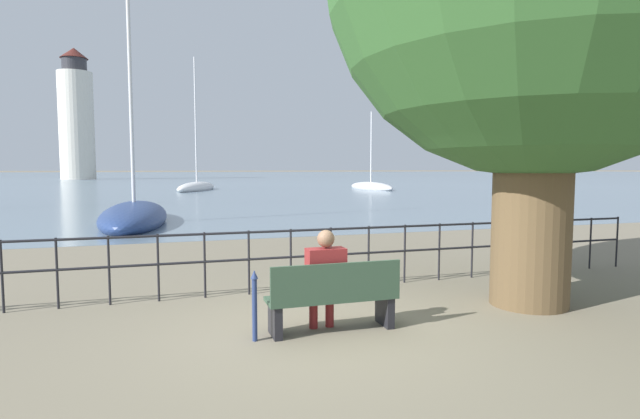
{
  "coord_description": "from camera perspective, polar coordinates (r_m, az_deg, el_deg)",
  "views": [
    {
      "loc": [
        -2.0,
        -5.86,
        2.05
      ],
      "look_at": [
        0.0,
        0.5,
        1.5
      ],
      "focal_mm": 28.0,
      "sensor_mm": 36.0,
      "label": 1
    }
  ],
  "objects": [
    {
      "name": "seated_person_left",
      "position": [
        6.31,
        0.58,
        -7.57
      ],
      "size": [
        0.49,
        0.35,
        1.29
      ],
      "color": "maroon",
      "rests_on": "ground_plane"
    },
    {
      "name": "sailboat_3",
      "position": [
        48.18,
        -13.9,
        2.49
      ],
      "size": [
        5.16,
        9.05,
        12.64
      ],
      "rotation": [
        0.0,
        0.0,
        -0.39
      ],
      "color": "white",
      "rests_on": "ground_plane"
    },
    {
      "name": "harbor_water",
      "position": [
        164.37,
        -16.78,
        3.79
      ],
      "size": [
        600.0,
        300.0,
        0.01
      ],
      "color": "slate",
      "rests_on": "ground_plane"
    },
    {
      "name": "ground_plane",
      "position": [
        6.52,
        1.36,
        -13.63
      ],
      "size": [
        1000.0,
        1000.0,
        0.0
      ],
      "primitive_type": "plane",
      "color": "#7A705B"
    },
    {
      "name": "promenade_railing",
      "position": [
        8.34,
        -3.36,
        -4.68
      ],
      "size": [
        14.07,
        0.04,
        1.05
      ],
      "color": "black",
      "rests_on": "ground_plane"
    },
    {
      "name": "sailboat_2",
      "position": [
        49.51,
        5.83,
        2.59
      ],
      "size": [
        2.25,
        8.57,
        7.9
      ],
      "rotation": [
        0.0,
        0.0,
        0.05
      ],
      "color": "silver",
      "rests_on": "ground_plane"
    },
    {
      "name": "closed_umbrella",
      "position": [
        6.06,
        -7.49,
        -10.4
      ],
      "size": [
        0.09,
        0.09,
        0.86
      ],
      "color": "navy",
      "rests_on": "ground_plane"
    },
    {
      "name": "park_bench",
      "position": [
        6.34,
        1.55,
        -10.13
      ],
      "size": [
        1.67,
        0.45,
        0.9
      ],
      "color": "#334C38",
      "rests_on": "ground_plane"
    },
    {
      "name": "harbor_lighthouse",
      "position": [
        106.14,
        -26.08,
        9.29
      ],
      "size": [
        6.21,
        6.21,
        24.55
      ],
      "color": "silver",
      "rests_on": "ground_plane"
    },
    {
      "name": "sailboat_4",
      "position": [
        19.9,
        -20.45,
        -0.74
      ],
      "size": [
        2.64,
        8.2,
        9.33
      ],
      "rotation": [
        0.0,
        0.0,
        -0.04
      ],
      "color": "navy",
      "rests_on": "ground_plane"
    }
  ]
}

